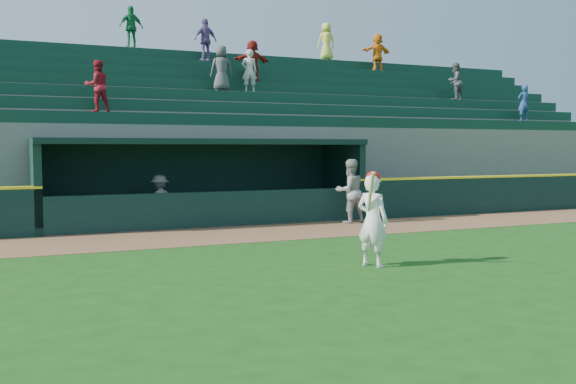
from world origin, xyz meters
TOP-DOWN VIEW (x-y plane):
  - ground at (0.00, 0.00)m, footprint 120.00×120.00m
  - warning_track at (0.00, 4.90)m, footprint 40.00×3.00m
  - field_wall_right at (12.25, 6.55)m, footprint 15.50×0.30m
  - wall_stripe_right at (12.25, 6.55)m, footprint 15.50×0.32m
  - dugout_player_front at (3.89, 5.92)m, footprint 0.94×0.74m
  - dugout_player_inside at (-1.32, 7.65)m, footprint 1.06×0.83m
  - dugout at (0.00, 8.00)m, footprint 9.40×2.80m
  - stands at (-0.00, 12.57)m, footprint 34.50×6.28m
  - batter_at_plate at (0.91, -0.25)m, footprint 0.66×0.84m

SIDE VIEW (x-z plane):
  - ground at x=0.00m, z-range 0.00..0.00m
  - warning_track at x=0.00m, z-range 0.00..0.01m
  - field_wall_right at x=12.25m, z-range 0.00..1.20m
  - dugout_player_inside at x=-1.32m, z-range 0.00..1.44m
  - batter_at_plate at x=0.91m, z-range 0.00..1.79m
  - dugout_player_front at x=3.89m, z-range 0.00..1.88m
  - wall_stripe_right at x=12.25m, z-range 1.20..1.26m
  - dugout at x=0.00m, z-range 0.13..2.59m
  - stands at x=0.00m, z-range -1.40..6.21m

